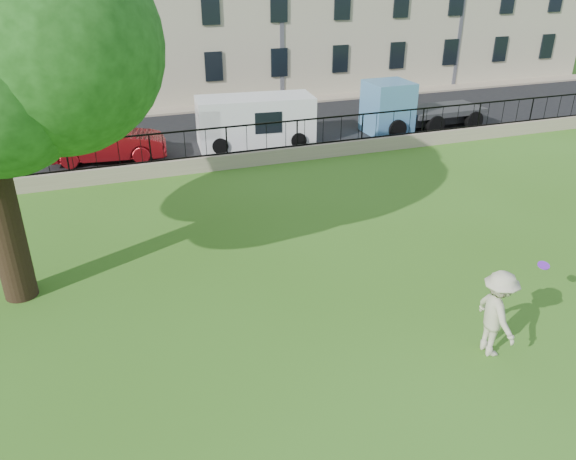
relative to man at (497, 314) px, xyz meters
name	(u,v)px	position (x,y,z in m)	size (l,w,h in m)	color
ground	(358,338)	(-2.50, 1.40, -0.99)	(120.00, 120.00, 0.00)	#3B6E1A
retaining_wall	(228,161)	(-2.50, 13.40, -0.69)	(50.00, 0.40, 0.60)	gray
iron_railing	(227,141)	(-2.50, 13.40, 0.16)	(50.00, 0.05, 1.13)	black
street	(204,136)	(-2.50, 18.10, -0.99)	(60.00, 9.00, 0.01)	black
sidewalk	(184,110)	(-2.50, 23.30, -0.93)	(60.00, 1.40, 0.12)	gray
man	(497,314)	(0.00, 0.00, 0.00)	(1.28, 0.74, 1.98)	beige
frisbee	(544,265)	(1.78, 0.74, 0.44)	(0.27, 0.27, 0.03)	#8026DA
red_sedan	(107,142)	(-7.00, 15.99, -0.20)	(1.68, 4.81, 1.59)	#A6141A
white_van	(255,121)	(-0.50, 16.11, 0.09)	(5.17, 2.02, 2.17)	white
blue_truck	(422,104)	(7.94, 15.80, 0.24)	(5.87, 2.08, 2.46)	#5796CD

